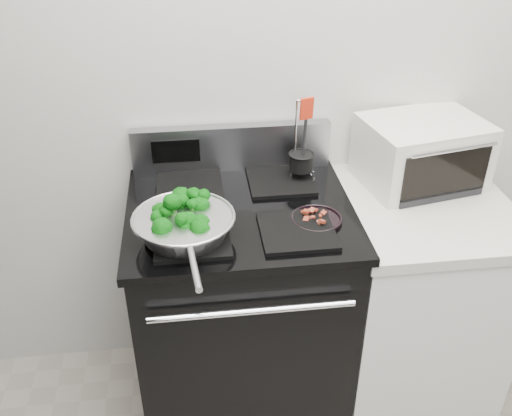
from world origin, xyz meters
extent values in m
cube|color=beige|center=(0.00, 1.75, 1.35)|extent=(4.00, 0.02, 2.70)
cube|color=black|center=(-0.30, 1.41, 0.46)|extent=(0.76, 0.66, 0.92)
cube|color=black|center=(-0.30, 1.41, 0.94)|extent=(0.79, 0.69, 0.03)
cube|color=#99999E|center=(-0.30, 1.72, 1.04)|extent=(0.76, 0.05, 0.18)
cube|color=black|center=(-0.47, 1.24, 0.96)|extent=(0.24, 0.24, 0.01)
cube|color=black|center=(-0.13, 1.24, 0.96)|extent=(0.24, 0.24, 0.01)
cube|color=black|center=(-0.47, 1.58, 0.96)|extent=(0.24, 0.24, 0.01)
cube|color=black|center=(-0.13, 1.58, 0.96)|extent=(0.24, 0.24, 0.01)
cube|color=white|center=(0.39, 1.41, 0.44)|extent=(0.60, 0.66, 0.88)
cube|color=beige|center=(0.39, 1.41, 0.90)|extent=(0.62, 0.68, 0.04)
torus|color=silver|center=(-0.49, 1.26, 1.03)|extent=(0.33, 0.33, 0.01)
cylinder|color=silver|center=(-0.47, 1.00, 1.02)|extent=(0.04, 0.20, 0.02)
cylinder|color=black|center=(-0.05, 1.30, 0.95)|extent=(0.17, 0.17, 0.01)
cylinder|color=black|center=(-0.05, 1.59, 1.03)|extent=(0.09, 0.09, 0.06)
cylinder|color=black|center=(-0.05, 1.59, 1.10)|extent=(0.01, 0.01, 0.20)
cube|color=red|center=(-0.05, 1.59, 1.24)|extent=(0.05, 0.02, 0.08)
cube|color=white|center=(0.41, 1.58, 1.04)|extent=(0.49, 0.40, 0.25)
cube|color=black|center=(0.41, 1.41, 1.03)|extent=(0.34, 0.07, 0.17)
camera|label=1|loc=(-0.45, -0.27, 2.00)|focal=40.00mm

